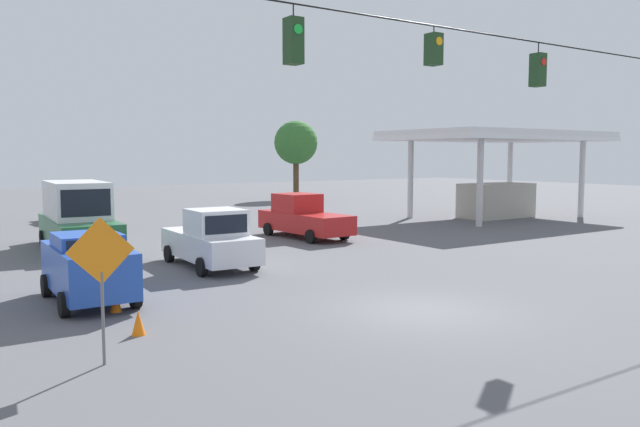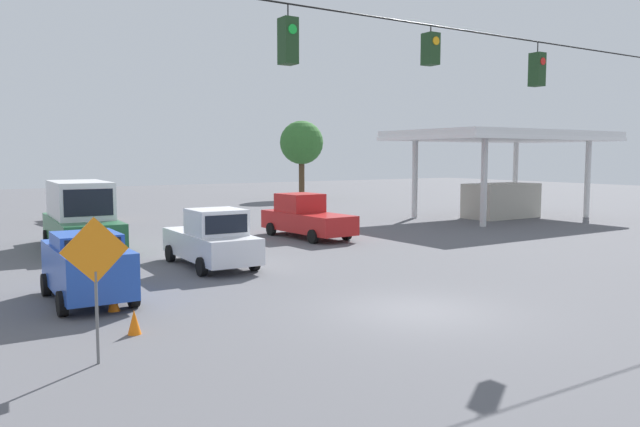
# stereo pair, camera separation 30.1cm
# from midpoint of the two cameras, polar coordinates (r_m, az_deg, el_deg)

# --- Properties ---
(ground_plane) EXTENTS (140.00, 140.00, 0.00)m
(ground_plane) POSITION_cam_midpoint_polar(r_m,az_deg,el_deg) (16.44, 8.60, -8.80)
(ground_plane) COLOR #56565B
(overhead_signal_span) EXTENTS (23.96, 0.38, 7.54)m
(overhead_signal_span) POSITION_cam_midpoint_polar(r_m,az_deg,el_deg) (15.71, 9.64, 8.07)
(overhead_signal_span) COLOR slate
(overhead_signal_span) RESTS_ON ground_plane
(box_truck_green_withflow_far) EXTENTS (2.87, 7.06, 2.88)m
(box_truck_green_withflow_far) POSITION_cam_midpoint_polar(r_m,az_deg,el_deg) (28.72, -21.56, -0.18)
(box_truck_green_withflow_far) COLOR #236038
(box_truck_green_withflow_far) RESTS_ON ground_plane
(pickup_truck_white_withflow_mid) EXTENTS (2.24, 5.10, 2.12)m
(pickup_truck_white_withflow_mid) POSITION_cam_midpoint_polar(r_m,az_deg,el_deg) (22.69, -10.30, -2.41)
(pickup_truck_white_withflow_mid) COLOR silver
(pickup_truck_white_withflow_mid) RESTS_ON ground_plane
(sedan_blue_parked_shoulder) EXTENTS (2.06, 4.16, 1.89)m
(sedan_blue_parked_shoulder) POSITION_cam_midpoint_polar(r_m,az_deg,el_deg) (18.20, -20.88, -4.54)
(sedan_blue_parked_shoulder) COLOR #234CB2
(sedan_blue_parked_shoulder) RESTS_ON ground_plane
(pickup_truck_red_oncoming_far) EXTENTS (2.40, 5.64, 2.12)m
(pickup_truck_red_oncoming_far) POSITION_cam_midpoint_polar(r_m,az_deg,el_deg) (30.42, -1.84, -0.37)
(pickup_truck_red_oncoming_far) COLOR red
(pickup_truck_red_oncoming_far) RESTS_ON ground_plane
(sedan_tan_withflow_deep) EXTENTS (2.29, 4.40, 1.88)m
(sedan_tan_withflow_deep) POSITION_cam_midpoint_polar(r_m,az_deg,el_deg) (40.97, -21.45, 0.75)
(sedan_tan_withflow_deep) COLOR tan
(sedan_tan_withflow_deep) RESTS_ON ground_plane
(traffic_cone_nearest) EXTENTS (0.30, 0.30, 0.56)m
(traffic_cone_nearest) POSITION_cam_midpoint_polar(r_m,az_deg,el_deg) (14.71, -16.85, -9.54)
(traffic_cone_nearest) COLOR orange
(traffic_cone_nearest) RESTS_ON ground_plane
(traffic_cone_second) EXTENTS (0.30, 0.30, 0.56)m
(traffic_cone_second) POSITION_cam_midpoint_polar(r_m,az_deg,el_deg) (16.98, -18.67, -7.60)
(traffic_cone_second) COLOR orange
(traffic_cone_second) RESTS_ON ground_plane
(traffic_cone_third) EXTENTS (0.30, 0.30, 0.56)m
(traffic_cone_third) POSITION_cam_midpoint_polar(r_m,az_deg,el_deg) (19.37, -21.40, -6.11)
(traffic_cone_third) COLOR orange
(traffic_cone_third) RESTS_ON ground_plane
(gas_station) EXTENTS (13.78, 8.33, 5.50)m
(gas_station) POSITION_cam_midpoint_polar(r_m,az_deg,el_deg) (41.58, 15.71, 5.16)
(gas_station) COLOR silver
(gas_station) RESTS_ON ground_plane
(work_zone_sign) EXTENTS (1.27, 0.06, 2.84)m
(work_zone_sign) POSITION_cam_midpoint_polar(r_m,az_deg,el_deg) (12.54, -20.03, -4.21)
(work_zone_sign) COLOR slate
(work_zone_sign) RESTS_ON ground_plane
(tree_horizon_right) EXTENTS (4.00, 4.00, 7.18)m
(tree_horizon_right) POSITION_cam_midpoint_polar(r_m,az_deg,el_deg) (57.82, -2.37, 6.45)
(tree_horizon_right) COLOR #4C3823
(tree_horizon_right) RESTS_ON ground_plane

